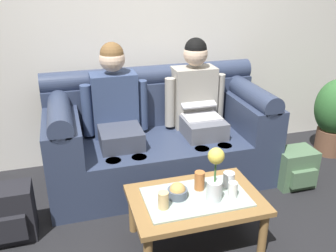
% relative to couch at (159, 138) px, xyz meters
% --- Properties ---
extents(back_wall_patterned, '(6.00, 0.12, 2.90)m').
position_rel_couch_xyz_m(back_wall_patterned, '(0.00, 0.53, 1.07)').
color(back_wall_patterned, silver).
rests_on(back_wall_patterned, ground_plane).
extents(couch, '(1.91, 0.88, 0.96)m').
position_rel_couch_xyz_m(couch, '(0.00, 0.00, 0.00)').
color(couch, '#2D3851').
rests_on(couch, ground_plane).
extents(person_left, '(0.56, 0.67, 1.22)m').
position_rel_couch_xyz_m(person_left, '(-0.36, -0.00, 0.28)').
color(person_left, '#383D4C').
rests_on(person_left, ground_plane).
extents(person_right, '(0.56, 0.67, 1.22)m').
position_rel_couch_xyz_m(person_right, '(0.36, -0.00, 0.28)').
color(person_right, '#595B66').
rests_on(person_right, ground_plane).
extents(coffee_table, '(0.87, 0.58, 0.38)m').
position_rel_couch_xyz_m(coffee_table, '(0.00, -0.95, -0.06)').
color(coffee_table, olive).
rests_on(coffee_table, ground_plane).
extents(flower_vase, '(0.10, 0.10, 0.37)m').
position_rel_couch_xyz_m(flower_vase, '(0.10, -1.02, 0.19)').
color(flower_vase, silver).
rests_on(flower_vase, coffee_table).
extents(snack_bowl, '(0.13, 0.13, 0.11)m').
position_rel_couch_xyz_m(snack_bowl, '(-0.12, -0.92, 0.04)').
color(snack_bowl, '#4C5666').
rests_on(snack_bowl, coffee_table).
extents(cup_near_left, '(0.07, 0.07, 0.11)m').
position_rel_couch_xyz_m(cup_near_left, '(-0.24, -1.01, 0.06)').
color(cup_near_left, '#DBB77A').
rests_on(cup_near_left, coffee_table).
extents(cup_near_right, '(0.08, 0.08, 0.10)m').
position_rel_couch_xyz_m(cup_near_right, '(0.26, -0.89, 0.05)').
color(cup_near_right, silver).
rests_on(cup_near_right, coffee_table).
extents(cup_far_center, '(0.06, 0.06, 0.11)m').
position_rel_couch_xyz_m(cup_far_center, '(0.23, -1.02, 0.05)').
color(cup_far_center, white).
rests_on(cup_far_center, coffee_table).
extents(cup_far_left, '(0.07, 0.07, 0.13)m').
position_rel_couch_xyz_m(cup_far_left, '(0.05, -0.87, 0.07)').
color(cup_far_left, '#B26633').
rests_on(cup_far_left, coffee_table).
extents(backpack_right, '(0.33, 0.28, 0.34)m').
position_rel_couch_xyz_m(backpack_right, '(1.09, -0.49, -0.21)').
color(backpack_right, '#4C6B4C').
rests_on(backpack_right, ground_plane).
extents(backpack_left, '(0.33, 0.27, 0.40)m').
position_rel_couch_xyz_m(backpack_left, '(-1.21, -0.55, -0.18)').
color(backpack_left, black).
rests_on(backpack_left, ground_plane).
extents(potted_plant, '(0.40, 0.40, 0.78)m').
position_rel_couch_xyz_m(potted_plant, '(1.80, -0.05, 0.05)').
color(potted_plant, brown).
rests_on(potted_plant, ground_plane).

